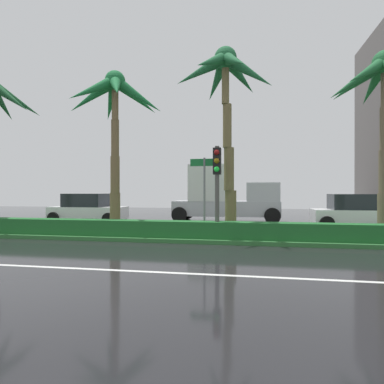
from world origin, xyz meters
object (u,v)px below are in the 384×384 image
at_px(traffic_signal_median_right, 217,175).
at_px(box_truck_lead, 225,196).
at_px(palm_tree_centre_right, 384,84).
at_px(car_in_traffic_leading, 88,209).
at_px(car_in_traffic_second, 357,212).
at_px(palm_tree_centre, 226,85).
at_px(street_name_sign, 204,186).
at_px(palm_tree_centre_left, 115,105).

relative_size(traffic_signal_median_right, box_truck_lead, 0.52).
relative_size(palm_tree_centre_right, car_in_traffic_leading, 1.65).
bearing_deg(car_in_traffic_second, car_in_traffic_leading, 178.66).
xyz_separation_m(palm_tree_centre, street_name_sign, (-0.77, -0.72, -4.04)).
xyz_separation_m(palm_tree_centre_right, box_truck_lead, (-6.57, 6.57, -4.39)).
xyz_separation_m(car_in_traffic_leading, car_in_traffic_second, (14.51, -0.34, 0.00)).
bearing_deg(car_in_traffic_leading, box_truck_lead, 18.25).
distance_m(car_in_traffic_leading, box_truck_lead, 8.23).
relative_size(palm_tree_centre, palm_tree_centre_right, 1.06).
height_order(palm_tree_centre, street_name_sign, palm_tree_centre).
xyz_separation_m(street_name_sign, car_in_traffic_leading, (-7.59, 5.11, -1.25)).
relative_size(palm_tree_centre, traffic_signal_median_right, 2.24).
height_order(traffic_signal_median_right, car_in_traffic_leading, traffic_signal_median_right).
bearing_deg(car_in_traffic_leading, palm_tree_centre_left, -48.58).
bearing_deg(palm_tree_centre_left, box_truck_lead, 55.22).
bearing_deg(car_in_traffic_second, palm_tree_centre_right, -92.51).
bearing_deg(palm_tree_centre_left, street_name_sign, -17.13).
bearing_deg(palm_tree_centre_right, car_in_traffic_second, 87.49).
relative_size(car_in_traffic_leading, car_in_traffic_second, 1.00).
distance_m(palm_tree_centre_left, palm_tree_centre, 5.06).
relative_size(palm_tree_centre_left, car_in_traffic_leading, 1.65).
distance_m(palm_tree_centre, car_in_traffic_leading, 10.84).
xyz_separation_m(palm_tree_centre, car_in_traffic_leading, (-8.37, 4.40, -5.30)).
bearing_deg(box_truck_lead, street_name_sign, -91.45).
height_order(palm_tree_centre_right, car_in_traffic_leading, palm_tree_centre_right).
bearing_deg(box_truck_lead, palm_tree_centre_right, -45.00).
bearing_deg(car_in_traffic_second, palm_tree_centre, -146.57).
height_order(palm_tree_centre_right, box_truck_lead, palm_tree_centre_right).
distance_m(palm_tree_centre, palm_tree_centre_right, 6.00).
distance_m(traffic_signal_median_right, car_in_traffic_leading, 10.08).
xyz_separation_m(traffic_signal_median_right, car_in_traffic_second, (6.37, 5.38, -1.63)).
relative_size(palm_tree_centre_left, street_name_sign, 2.37).
distance_m(palm_tree_centre_left, palm_tree_centre_right, 11.00).
height_order(palm_tree_centre_right, car_in_traffic_second, palm_tree_centre_right).
bearing_deg(box_truck_lead, car_in_traffic_second, -23.38).
relative_size(palm_tree_centre_right, car_in_traffic_second, 1.65).
bearing_deg(traffic_signal_median_right, box_truck_lead, 92.45).
bearing_deg(palm_tree_centre_right, palm_tree_centre_left, 179.01).
xyz_separation_m(car_in_traffic_leading, box_truck_lead, (7.79, 2.57, 0.72)).
distance_m(traffic_signal_median_right, street_name_sign, 0.90).
bearing_deg(car_in_traffic_second, traffic_signal_median_right, -139.84).
bearing_deg(car_in_traffic_leading, traffic_signal_median_right, -35.07).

